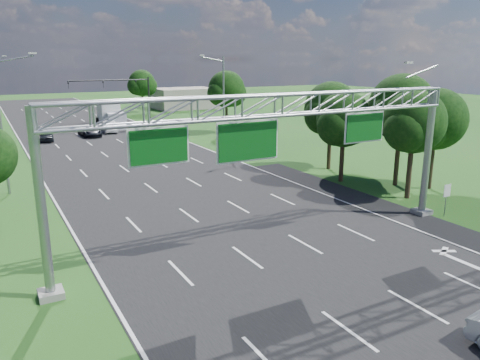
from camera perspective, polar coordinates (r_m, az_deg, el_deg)
ground at (r=40.65m, az=-9.98°, el=0.51°), size 220.00×220.00×0.00m
road at (r=40.65m, az=-9.98°, el=0.51°), size 18.00×180.00×0.02m
road_flare at (r=32.79m, az=17.12°, el=-3.33°), size 3.00×30.00×0.02m
sign_gantry at (r=23.52m, az=4.86°, el=7.64°), size 23.50×1.00×9.56m
regulatory_sign at (r=32.15m, az=23.91°, el=-1.50°), size 0.60×0.08×2.10m
traffic_signal at (r=75.28m, az=-13.67°, el=10.68°), size 12.21×0.24×7.00m
streetlight_l_near at (r=37.64m, az=-26.93°, el=6.69°), size 2.97×0.22×10.16m
streetlight_r_mid at (r=53.27m, az=-2.20°, el=10.09°), size 2.97×0.22×10.16m
tree_cluster_right at (r=38.48m, az=16.97°, el=7.37°), size 9.91×14.60×8.68m
tree_verge_rd at (r=62.58m, az=-1.62°, el=10.80°), size 5.76×4.80×8.28m
tree_verge_re at (r=89.63m, az=-11.84°, el=11.35°), size 5.76×4.80×7.84m
building_right at (r=96.93m, az=-6.78°, el=9.87°), size 12.00×9.00×4.00m
car_queue_b at (r=63.80m, az=-17.83°, el=5.70°), size 2.40×4.89×1.34m
car_queue_c at (r=61.76m, az=-22.53°, el=5.01°), size 1.99×4.01×1.32m
car_queue_d at (r=66.76m, az=-15.68°, el=6.30°), size 1.99×4.72×1.52m
box_truck at (r=72.25m, az=-15.55°, el=7.59°), size 3.22×9.18×3.40m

